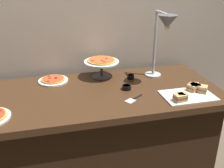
{
  "coord_description": "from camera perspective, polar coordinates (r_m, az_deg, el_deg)",
  "views": [
    {
      "loc": [
        -0.32,
        -1.79,
        1.61
      ],
      "look_at": [
        0.12,
        0.0,
        0.81
      ],
      "focal_mm": 42.43,
      "sensor_mm": 36.0,
      "label": 1
    }
  ],
  "objects": [
    {
      "name": "back_wall",
      "position": [
        2.35,
        -6.0,
        13.27
      ],
      "size": [
        4.4,
        0.04,
        2.4
      ],
      "primitive_type": "cube",
      "color": "#B7A893",
      "rests_on": "ground_plane"
    },
    {
      "name": "buffet_table",
      "position": [
        2.2,
        -3.17,
        -10.52
      ],
      "size": [
        1.9,
        0.84,
        0.76
      ],
      "color": "#422816",
      "rests_on": "ground_plane"
    },
    {
      "name": "heat_lamp",
      "position": [
        2.08,
        11.19,
        11.53
      ],
      "size": [
        0.15,
        0.34,
        0.56
      ],
      "color": "#B7BABF",
      "rests_on": "buffet_table"
    },
    {
      "name": "pizza_plate_center",
      "position": [
        2.24,
        -12.56,
        0.86
      ],
      "size": [
        0.24,
        0.24,
        0.03
      ],
      "color": "white",
      "rests_on": "buffet_table"
    },
    {
      "name": "pizza_plate_raised_stand",
      "position": [
        2.24,
        -2.29,
        4.56
      ],
      "size": [
        0.3,
        0.3,
        0.16
      ],
      "color": "#595B60",
      "rests_on": "buffet_table"
    },
    {
      "name": "sandwich_platter",
      "position": [
        2.02,
        16.47,
        -1.78
      ],
      "size": [
        0.37,
        0.25,
        0.06
      ],
      "color": "white",
      "rests_on": "buffet_table"
    },
    {
      "name": "sauce_cup_near",
      "position": [
        2.24,
        4.05,
        1.58
      ],
      "size": [
        0.06,
        0.06,
        0.04
      ],
      "color": "black",
      "rests_on": "buffet_table"
    },
    {
      "name": "sauce_cup_far",
      "position": [
        2.04,
        3.16,
        -0.69
      ],
      "size": [
        0.07,
        0.07,
        0.03
      ],
      "color": "black",
      "rests_on": "buffet_table"
    },
    {
      "name": "serving_spatula",
      "position": [
        1.9,
        4.72,
        -3.22
      ],
      "size": [
        0.16,
        0.12,
        0.01
      ],
      "color": "#B7BABF",
      "rests_on": "buffet_table"
    }
  ]
}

